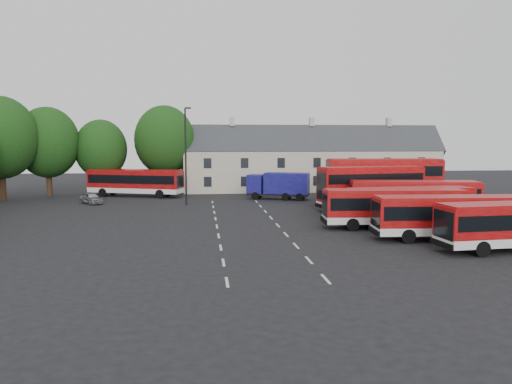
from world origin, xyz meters
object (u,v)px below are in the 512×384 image
Objects in this scene: box_truck at (279,184)px; silver_car at (91,198)px; bus_dd_south at (371,185)px; lamppost at (186,153)px.

box_truck reaches higher than silver_car.
bus_dd_south reaches higher than silver_car.
box_truck is 21.28m from silver_car.
silver_car is (-28.82, 8.35, -1.87)m from bus_dd_south.
lamppost is (10.47, -2.44, 4.95)m from silver_car.
bus_dd_south is 3.01× the size of silver_car.
lamppost is at bearing 152.15° from bus_dd_south.
bus_dd_south is at bearing -51.36° from silver_car.
box_truck is 0.72× the size of lamppost.
box_truck is at bearing -30.53° from silver_car.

